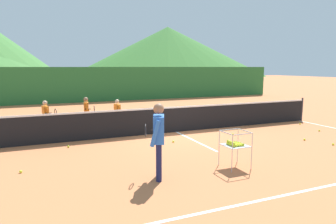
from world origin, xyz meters
TOP-DOWN VIEW (x-y plane):
  - ground_plane at (0.00, 0.00)m, footprint 120.00×120.00m
  - line_baseline_near at (0.00, -5.94)m, footprint 12.36×0.08m
  - line_baseline_far at (0.00, 6.38)m, footprint 12.36×0.08m
  - line_sideline_east at (6.18, 0.00)m, footprint 0.08×12.33m
  - line_service_center at (0.00, 0.00)m, footprint 0.08×5.82m
  - tennis_net at (0.00, 0.00)m, footprint 12.73×0.08m
  - instructor at (-2.33, -4.19)m, footprint 0.49×0.84m
  - student_0 at (-4.53, 1.44)m, footprint 0.50×0.56m
  - student_1 at (-3.04, 1.88)m, footprint 0.41×0.65m
  - student_2 at (-1.95, 1.29)m, footprint 0.21×0.48m
  - ball_cart at (-0.34, -4.20)m, footprint 0.58×0.58m
  - tennis_ball_0 at (5.09, -2.04)m, footprint 0.07×0.07m
  - tennis_ball_1 at (3.76, -3.68)m, footprint 0.07×0.07m
  - tennis_ball_2 at (-3.97, -0.74)m, footprint 0.07×0.07m
  - tennis_ball_3 at (1.67, -1.28)m, footprint 0.07×0.07m
  - tennis_ball_4 at (3.43, -2.87)m, footprint 0.07×0.07m
  - tennis_ball_5 at (-0.75, -1.42)m, footprint 0.07×0.07m
  - tennis_ball_6 at (5.49, -0.73)m, footprint 0.07×0.07m
  - tennis_ball_7 at (-5.17, -2.62)m, footprint 0.07×0.07m
  - windscreen_fence at (0.00, 11.19)m, footprint 27.18×0.08m
  - hill_1 at (28.95, 69.91)m, footprint 54.52×54.52m

SIDE VIEW (x-z plane):
  - ground_plane at x=0.00m, z-range 0.00..0.00m
  - line_baseline_near at x=0.00m, z-range 0.00..0.01m
  - line_baseline_far at x=0.00m, z-range 0.00..0.01m
  - line_sideline_east at x=6.18m, z-range 0.00..0.01m
  - line_service_center at x=0.00m, z-range 0.00..0.01m
  - tennis_ball_0 at x=5.09m, z-range 0.00..0.07m
  - tennis_ball_1 at x=3.76m, z-range 0.00..0.07m
  - tennis_ball_2 at x=-3.97m, z-range 0.00..0.07m
  - tennis_ball_3 at x=1.67m, z-range 0.00..0.07m
  - tennis_ball_4 at x=3.43m, z-range 0.00..0.07m
  - tennis_ball_5 at x=-0.75m, z-range 0.00..0.07m
  - tennis_ball_6 at x=5.49m, z-range 0.00..0.07m
  - tennis_ball_7 at x=-5.17m, z-range 0.00..0.07m
  - tennis_net at x=0.00m, z-range -0.03..1.02m
  - ball_cart at x=-0.34m, z-range 0.14..1.03m
  - student_2 at x=-1.95m, z-range 0.12..1.32m
  - student_0 at x=-4.53m, z-range 0.13..1.38m
  - student_1 at x=-3.04m, z-range 0.13..1.40m
  - instructor at x=-2.33m, z-range 0.17..1.84m
  - windscreen_fence at x=0.00m, z-range 0.00..2.44m
  - hill_1 at x=28.95m, z-range 0.00..13.68m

